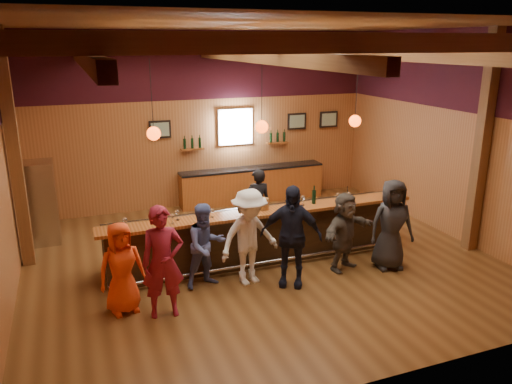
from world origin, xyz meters
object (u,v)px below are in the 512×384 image
customer_navy (291,236)px  bartender (258,204)px  customer_white (249,237)px  back_bar_cabinet (252,184)px  stainless_fridge (40,203)px  customer_orange (122,268)px  customer_brown (345,232)px  customer_dark (391,225)px  bar_counter (259,233)px  customer_denim (206,246)px  customer_redvest (163,262)px  ice_bucket (263,204)px  bottle_a (295,198)px

customer_navy → bartender: size_ratio=1.17×
customer_white → customer_navy: customer_navy is taller
back_bar_cabinet → stainless_fridge: stainless_fridge is taller
bartender → customer_navy: bearing=86.7°
customer_orange → customer_brown: (4.14, 0.12, 0.00)m
stainless_fridge → customer_dark: bearing=-30.9°
bar_counter → customer_denim: bearing=-148.9°
customer_navy → stainless_fridge: bearing=168.4°
customer_redvest → bartender: customer_redvest is taller
customer_orange → ice_bucket: bearing=7.7°
bar_counter → customer_orange: bearing=-157.2°
stainless_fridge → bottle_a: stainless_fridge is taller
stainless_fridge → customer_orange: stainless_fridge is taller
bar_counter → back_bar_cabinet: size_ratio=1.57×
customer_orange → customer_navy: customer_navy is taller
bar_counter → back_bar_cabinet: (1.18, 3.57, -0.05)m
customer_brown → bartender: bartender is taller
stainless_fridge → ice_bucket: 4.92m
bar_counter → stainless_fridge: (-4.12, 2.45, 0.38)m
stainless_fridge → customer_white: size_ratio=1.02×
bar_counter → ice_bucket: bearing=-93.2°
bar_counter → customer_denim: 1.57m
customer_brown → ice_bucket: bearing=125.1°
bartender → ice_bucket: 1.33m
customer_orange → customer_brown: size_ratio=1.00×
ice_bucket → bottle_a: size_ratio=0.64×
customer_redvest → customer_brown: size_ratio=1.20×
customer_redvest → customer_navy: bearing=10.7°
customer_brown → bottle_a: bearing=101.8°
stainless_fridge → customer_denim: 4.29m
bar_counter → customer_brown: 1.71m
customer_brown → bartender: (-0.99, 2.03, 0.03)m
bottle_a → ice_bucket: bearing=-173.9°
ice_bucket → bottle_a: bottle_a is taller
customer_white → customer_brown: 1.90m
customer_dark → customer_denim: bearing=-177.6°
customer_white → stainless_fridge: bearing=124.3°
back_bar_cabinet → customer_redvest: (-3.40, -5.10, 0.44)m
customer_brown → customer_white: bearing=153.8°
customer_orange → customer_white: bearing=-5.4°
bar_counter → customer_brown: bearing=-38.8°
stainless_fridge → customer_orange: bearing=-70.3°
stainless_fridge → customer_white: 4.93m
bartender → bottle_a: 1.27m
bar_counter → ice_bucket: (-0.01, -0.25, 0.70)m
back_bar_cabinet → customer_orange: (-4.00, -4.75, 0.29)m
back_bar_cabinet → bottle_a: bottle_a is taller
back_bar_cabinet → customer_orange: customer_orange is taller
bar_counter → ice_bucket: 0.74m
stainless_fridge → customer_orange: 3.86m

